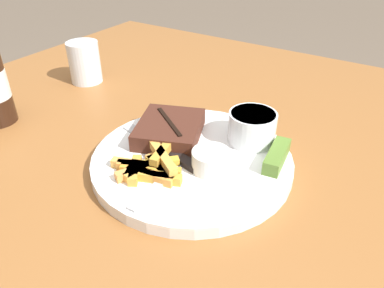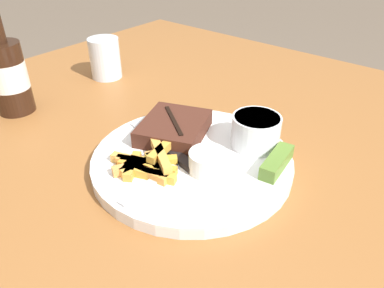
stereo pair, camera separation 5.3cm
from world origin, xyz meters
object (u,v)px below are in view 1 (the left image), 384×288
Objects in this scene: knife_utensil at (167,151)px; drinking_glass at (85,62)px; steak_portion at (170,129)px; coleslaw_cup at (252,126)px; pickle_spear at (277,156)px; fork_utensil at (162,183)px; dinner_plate at (192,161)px; dipping_sauce_cup at (211,160)px.

drinking_glass is (0.15, 0.32, 0.02)m from knife_utensil.
coleslaw_cup reaches higher than steak_portion.
steak_portion is 0.13m from coleslaw_cup.
fork_utensil is at bearing 139.91° from pickle_spear.
dinner_plate is 2.15× the size of fork_utensil.
steak_portion is at bearing -110.61° from drinking_glass.
dinner_plate is 5.49× the size of dipping_sauce_cup.
coleslaw_cup is at bearing -33.40° from dinner_plate.
steak_portion reaches higher than fork_utensil.
fork_utensil is (-0.10, -0.06, -0.01)m from steak_portion.
pickle_spear is (0.06, -0.07, -0.01)m from dipping_sauce_cup.
coleslaw_cup is at bearing -8.99° from dipping_sauce_cup.
pickle_spear is (0.02, -0.17, -0.00)m from steak_portion.
fork_utensil is at bearing 134.83° from knife_utensil.
drinking_glass is (0.14, 0.36, 0.03)m from dinner_plate.
knife_utensil is at bearing -115.26° from drinking_glass.
dipping_sauce_cup is (-0.01, -0.04, 0.02)m from dinner_plate.
steak_portion is at bearing 29.06° from fork_utensil.
dipping_sauce_cup is 0.68× the size of pickle_spear.
dipping_sauce_cup reaches higher than dinner_plate.
pickle_spear is at bearing -64.91° from dinner_plate.
dinner_plate is at bearing 0.00° from fork_utensil.
coleslaw_cup reaches higher than dinner_plate.
coleslaw_cup is 0.13m from knife_utensil.
dipping_sauce_cup is 0.32× the size of knife_utensil.
dipping_sauce_cup reaches higher than pickle_spear.
drinking_glass reaches higher than dinner_plate.
coleslaw_cup is at bearing -119.63° from knife_utensil.
knife_utensil is at bearing -150.36° from steak_portion.
dipping_sauce_cup reaches higher than steak_portion.
fork_utensil is (-0.13, 0.11, -0.01)m from pickle_spear.
dinner_plate is 0.38m from drinking_glass.
steak_portion is (0.03, 0.06, 0.02)m from dinner_plate.
coleslaw_cup reaches higher than dipping_sauce_cup.
dinner_plate is 0.10m from coleslaw_cup.
pickle_spear reaches higher than fork_utensil.
drinking_glass reaches higher than knife_utensil.
dipping_sauce_cup is (-0.10, 0.02, -0.01)m from coleslaw_cup.
coleslaw_cup is 0.54× the size of fork_utensil.
dipping_sauce_cup is 0.39× the size of fork_utensil.
fork_utensil is at bearing -149.56° from steak_portion.
fork_utensil is at bearing -178.61° from dinner_plate.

